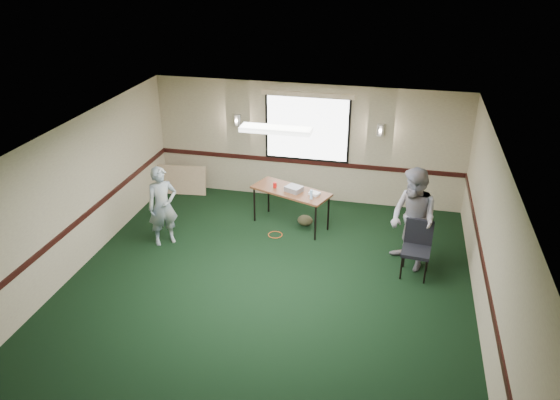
% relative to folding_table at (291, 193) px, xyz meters
% --- Properties ---
extents(ground, '(8.00, 8.00, 0.00)m').
position_rel_folding_table_xyz_m(ground, '(0.06, -2.59, -0.76)').
color(ground, black).
rests_on(ground, ground).
extents(room_shell, '(8.00, 8.02, 8.00)m').
position_rel_folding_table_xyz_m(room_shell, '(0.06, -0.46, 0.82)').
color(room_shell, tan).
rests_on(room_shell, ground).
extents(folding_table, '(1.76, 1.19, 0.82)m').
position_rel_folding_table_xyz_m(folding_table, '(0.00, 0.00, 0.00)').
color(folding_table, '#522D17').
rests_on(folding_table, ground).
extents(projector, '(0.40, 0.37, 0.11)m').
position_rel_folding_table_xyz_m(projector, '(0.07, -0.04, 0.11)').
color(projector, gray).
rests_on(projector, folding_table).
extents(game_console, '(0.25, 0.24, 0.05)m').
position_rel_folding_table_xyz_m(game_console, '(0.51, -0.11, 0.09)').
color(game_console, white).
rests_on(game_console, folding_table).
extents(red_cup, '(0.08, 0.08, 0.11)m').
position_rel_folding_table_xyz_m(red_cup, '(-0.35, 0.05, 0.12)').
color(red_cup, red).
rests_on(red_cup, folding_table).
extents(water_bottle, '(0.06, 0.06, 0.20)m').
position_rel_folding_table_xyz_m(water_bottle, '(0.48, -0.33, 0.16)').
color(water_bottle, '#9BCEFF').
rests_on(water_bottle, folding_table).
extents(duffel_bag, '(0.36, 0.29, 0.23)m').
position_rel_folding_table_xyz_m(duffel_bag, '(0.30, 0.06, -0.64)').
color(duffel_bag, '#464528').
rests_on(duffel_bag, ground).
extents(cable_coil, '(0.36, 0.36, 0.02)m').
position_rel_folding_table_xyz_m(cable_coil, '(-0.22, -0.49, -0.75)').
color(cable_coil, '#DB591B').
rests_on(cable_coil, ground).
extents(folded_table, '(1.35, 0.34, 0.68)m').
position_rel_folding_table_xyz_m(folded_table, '(-2.94, 0.99, -0.42)').
color(folded_table, tan).
rests_on(folded_table, ground).
extents(conference_chair, '(0.54, 0.56, 1.01)m').
position_rel_folding_table_xyz_m(conference_chair, '(2.57, -1.26, -0.17)').
color(conference_chair, black).
rests_on(conference_chair, ground).
extents(person_left, '(0.70, 0.67, 1.61)m').
position_rel_folding_table_xyz_m(person_left, '(-2.29, -1.26, 0.05)').
color(person_left, '#3B5782').
rests_on(person_left, ground).
extents(person_right, '(1.16, 1.18, 1.92)m').
position_rel_folding_table_xyz_m(person_right, '(2.46, -1.05, 0.20)').
color(person_right, '#7A91BE').
rests_on(person_right, ground).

